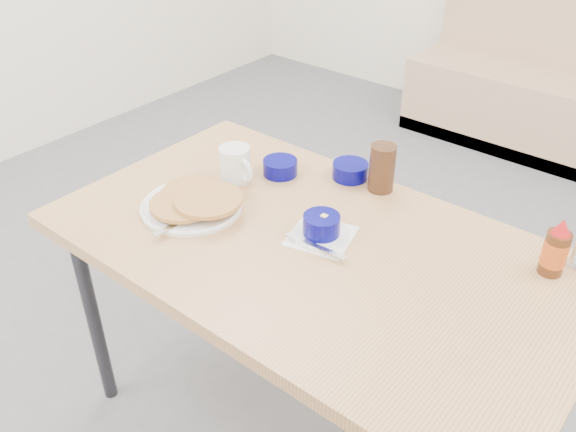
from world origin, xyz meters
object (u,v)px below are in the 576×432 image
Objects in this scene: creamer_bowl at (280,167)px; butter_bowl at (350,171)px; syrup_bottle at (555,250)px; dining_table at (312,261)px; grits_setting at (321,228)px; amber_tumbler at (382,168)px; pancake_plate at (194,202)px; coffee_mug at (236,164)px.

creamer_bowl is 0.21m from butter_bowl.
syrup_bottle is at bearing -6.61° from butter_bowl.
creamer_bowl reaches higher than dining_table.
creamer_bowl is at bearing 147.49° from grits_setting.
syrup_bottle is at bearing 24.26° from grits_setting.
grits_setting is 0.35m from creamer_bowl.
amber_tumbler is at bearing 91.09° from dining_table.
grits_setting reaches higher than dining_table.
pancake_plate is 2.96× the size of creamer_bowl.
dining_table is 12.86× the size of butter_bowl.
pancake_plate is 0.95m from syrup_bottle.
syrup_bottle reaches higher than coffee_mug.
dining_table is 9.78× the size of amber_tumbler.
pancake_plate is 2.89× the size of butter_bowl.
dining_table is 6.63× the size of grits_setting.
dining_table is at bearing -16.44° from coffee_mug.
syrup_bottle reaches higher than butter_bowl.
syrup_bottle reaches higher than grits_setting.
butter_bowl is (0.24, 0.42, 0.00)m from pancake_plate.
grits_setting is at bearing 84.11° from dining_table.
syrup_bottle reaches higher than dining_table.
creamer_bowl is (0.06, 0.31, 0.00)m from pancake_plate.
coffee_mug reaches higher than dining_table.
pancake_plate is at bearing -119.80° from butter_bowl.
butter_bowl is 0.76× the size of amber_tumbler.
pancake_plate reaches higher than creamer_bowl.
syrup_bottle is at bearing 21.66° from pancake_plate.
creamer_bowl is 0.69× the size of syrup_bottle.
amber_tumbler is (0.29, 0.12, 0.05)m from creamer_bowl.
syrup_bottle reaches higher than creamer_bowl.
butter_bowl is (0.26, 0.23, -0.03)m from coffee_mug.
grits_setting is (0.00, 0.03, 0.09)m from dining_table.
creamer_bowl is 0.74× the size of amber_tumbler.
dining_table is at bearing -88.91° from amber_tumbler.
pancake_plate is at bearing -166.89° from dining_table.
creamer_bowl is at bearing 54.16° from coffee_mug.
coffee_mug is 0.35m from butter_bowl.
grits_setting reaches higher than creamer_bowl.
pancake_plate is 2.03× the size of syrup_bottle.
coffee_mug is 0.14m from creamer_bowl.
syrup_bottle is at bearing 26.99° from dining_table.
dining_table is 4.46× the size of pancake_plate.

